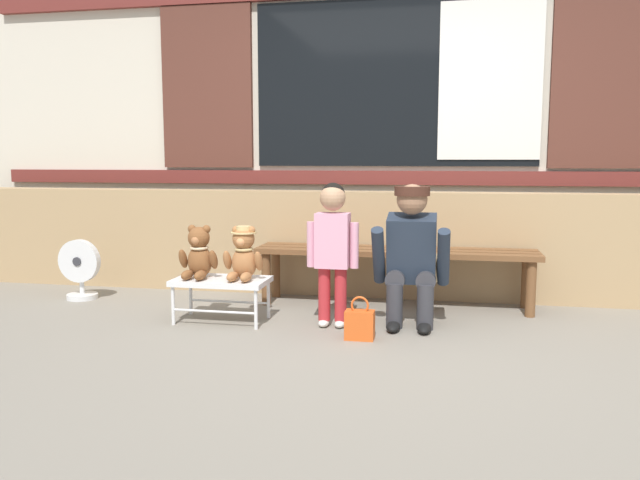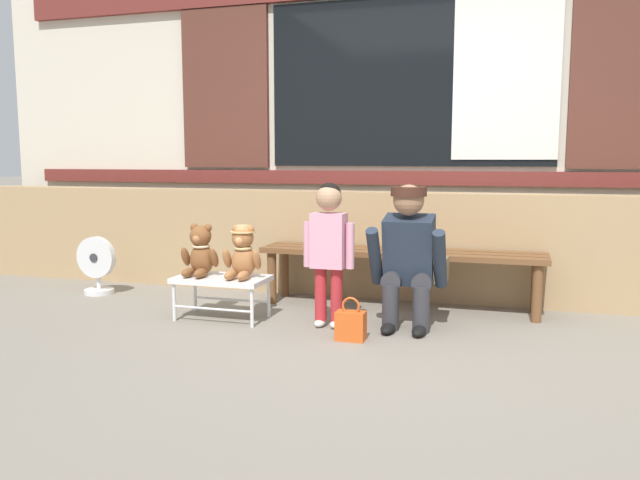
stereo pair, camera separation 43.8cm
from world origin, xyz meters
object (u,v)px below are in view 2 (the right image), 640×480
wooden_bench_long (400,259)px  handbag_on_ground (351,325)px  child_standing (329,239)px  teddy_bear_with_hat (242,253)px  small_display_bench (222,281)px  adult_crouching (410,256)px  teddy_bear_plain (200,252)px  floor_fan (97,266)px

wooden_bench_long → handbag_on_ground: 0.98m
child_standing → teddy_bear_with_hat: bearing=-178.2°
small_display_bench → adult_crouching: size_ratio=0.67×
wooden_bench_long → teddy_bear_plain: 1.46m
child_standing → handbag_on_ground: size_ratio=3.52×
wooden_bench_long → teddy_bear_with_hat: 1.19m
teddy_bear_with_hat → teddy_bear_plain: bearing=-179.9°
wooden_bench_long → child_standing: child_standing is taller
teddy_bear_plain → handbag_on_ground: (1.15, -0.25, -0.37)m
child_standing → adult_crouching: size_ratio=1.01×
small_display_bench → handbag_on_ground: 1.03m
wooden_bench_long → handbag_on_ground: (-0.14, -0.93, -0.28)m
child_standing → adult_crouching: bearing=13.4°
teddy_bear_plain → teddy_bear_with_hat: (0.32, 0.00, 0.01)m
floor_fan → wooden_bench_long: bearing=5.8°
adult_crouching → floor_fan: adult_crouching is taller
floor_fan → handbag_on_ground: bearing=-16.3°
wooden_bench_long → teddy_bear_plain: teddy_bear_plain is taller
wooden_bench_long → child_standing: 0.79m
teddy_bear_plain → handbag_on_ground: 1.23m
small_display_bench → teddy_bear_with_hat: 0.26m
small_display_bench → teddy_bear_plain: (-0.16, 0.00, 0.20)m
wooden_bench_long → small_display_bench: (-1.13, -0.69, -0.11)m
wooden_bench_long → child_standing: bearing=-118.2°
small_display_bench → floor_fan: (-1.34, 0.44, -0.03)m
floor_fan → teddy_bear_plain: bearing=-20.3°
teddy_bear_plain → child_standing: 0.94m
small_display_bench → teddy_bear_plain: teddy_bear_plain is taller
adult_crouching → wooden_bench_long: bearing=106.3°
teddy_bear_plain → adult_crouching: (1.45, 0.14, 0.02)m
wooden_bench_long → child_standing: size_ratio=2.19×
wooden_bench_long → teddy_bear_with_hat: size_ratio=5.78×
handbag_on_ground → adult_crouching: bearing=52.5°
wooden_bench_long → floor_fan: 2.49m
teddy_bear_plain → teddy_bear_with_hat: size_ratio=1.00×
child_standing → wooden_bench_long: bearing=61.8°
teddy_bear_plain → handbag_on_ground: teddy_bear_plain is taller
teddy_bear_plain → floor_fan: (-1.18, 0.44, -0.23)m
wooden_bench_long → floor_fan: floor_fan is taller
handbag_on_ground → teddy_bear_plain: bearing=168.0°
teddy_bear_plain → teddy_bear_with_hat: 0.32m
adult_crouching → handbag_on_ground: bearing=-127.5°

